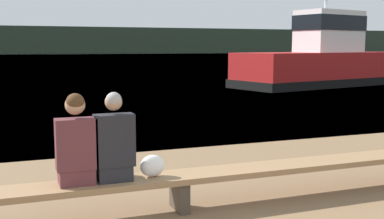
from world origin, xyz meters
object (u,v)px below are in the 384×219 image
at_px(person_left, 76,144).
at_px(person_right, 114,143).
at_px(shopping_bag, 152,166).
at_px(bench_main, 179,180).
at_px(tugboat_red, 323,62).

bearing_deg(person_left, person_right, 0.15).
height_order(person_left, shopping_bag, person_left).
height_order(person_left, person_right, person_left).
height_order(bench_main, person_left, person_left).
xyz_separation_m(person_left, tugboat_red, (14.07, 15.04, 0.28)).
bearing_deg(shopping_bag, bench_main, -3.15).
xyz_separation_m(bench_main, shopping_bag, (-0.33, 0.02, 0.20)).
bearing_deg(shopping_bag, person_right, -177.37).
distance_m(person_right, shopping_bag, 0.54).
bearing_deg(shopping_bag, tugboat_red, 48.68).
height_order(shopping_bag, tugboat_red, tugboat_red).
distance_m(bench_main, tugboat_red, 19.81).
bearing_deg(person_left, bench_main, 0.17).
bearing_deg(bench_main, tugboat_red, 49.43).
xyz_separation_m(person_right, tugboat_red, (13.65, 15.04, 0.29)).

